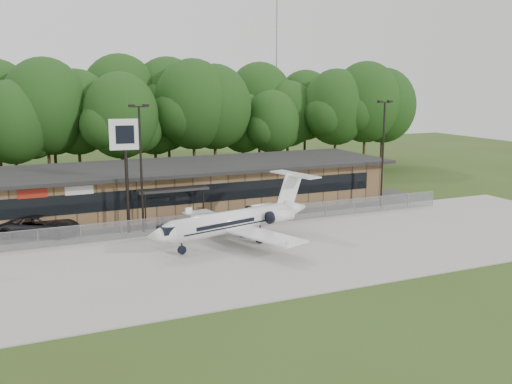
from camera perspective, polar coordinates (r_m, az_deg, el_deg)
name	(u,v)px	position (r m, az deg, el deg)	size (l,w,h in m)	color
ground	(294,292)	(33.48, 3.83, -9.92)	(160.00, 160.00, 0.00)	#344619
apron	(241,254)	(40.33, -1.47, -6.17)	(64.00, 18.00, 0.08)	#9E9B93
parking_lot	(192,218)	(50.79, -6.42, -2.65)	(50.00, 9.00, 0.06)	#383835
terminal	(177,186)	(54.51, -7.87, 0.56)	(41.00, 11.65, 4.30)	olive
fence	(209,221)	(46.45, -4.76, -2.96)	(46.00, 0.04, 1.52)	gray
treeline	(135,119)	(71.32, -12.03, 7.17)	(72.00, 12.00, 15.00)	#133611
radio_mast	(276,78)	(84.06, 2.06, 11.35)	(0.20, 0.20, 25.00)	gray
light_pole_mid	(141,159)	(45.59, -11.45, 3.25)	(1.55, 0.30, 10.23)	black
light_pole_right	(383,146)	(55.22, 12.60, 4.52)	(1.55, 0.30, 10.23)	black
business_jet	(237,221)	(42.34, -1.91, -2.95)	(14.38, 12.92, 4.87)	white
suv	(40,226)	(47.73, -20.76, -3.18)	(2.82, 6.11, 1.70)	#2A2A2C
pole_sign	(125,147)	(45.54, -12.93, 4.44)	(2.40, 0.60, 9.11)	black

